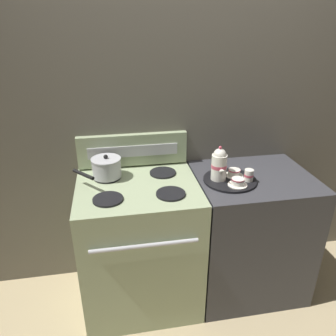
{
  "coord_description": "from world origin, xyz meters",
  "views": [
    {
      "loc": [
        -0.51,
        -1.78,
        1.84
      ],
      "look_at": [
        -0.18,
        0.05,
        0.98
      ],
      "focal_mm": 35.0,
      "sensor_mm": 36.0,
      "label": 1
    }
  ],
  "objects_px": {
    "serving_tray": "(230,180)",
    "teacup_right": "(234,173)",
    "stove": "(140,244)",
    "teapot": "(219,164)",
    "creamer_jug": "(249,175)",
    "teacup_left": "(238,182)",
    "saucepan": "(106,167)"
  },
  "relations": [
    {
      "from": "teacup_right",
      "to": "teacup_left",
      "type": "bearing_deg",
      "value": -101.5
    },
    {
      "from": "serving_tray",
      "to": "teacup_right",
      "type": "relative_size",
      "value": 2.84
    },
    {
      "from": "teapot",
      "to": "teacup_left",
      "type": "relative_size",
      "value": 1.88
    },
    {
      "from": "teapot",
      "to": "serving_tray",
      "type": "bearing_deg",
      "value": -10.19
    },
    {
      "from": "saucepan",
      "to": "teacup_left",
      "type": "height_order",
      "value": "saucepan"
    },
    {
      "from": "saucepan",
      "to": "teapot",
      "type": "bearing_deg",
      "value": -13.51
    },
    {
      "from": "stove",
      "to": "teapot",
      "type": "bearing_deg",
      "value": -2.8
    },
    {
      "from": "saucepan",
      "to": "teapot",
      "type": "distance_m",
      "value": 0.71
    },
    {
      "from": "stove",
      "to": "creamer_jug",
      "type": "height_order",
      "value": "creamer_jug"
    },
    {
      "from": "stove",
      "to": "serving_tray",
      "type": "xyz_separation_m",
      "value": [
        0.58,
        -0.04,
        0.45
      ]
    },
    {
      "from": "teacup_left",
      "to": "stove",
      "type": "bearing_deg",
      "value": 168.02
    },
    {
      "from": "saucepan",
      "to": "stove",
      "type": "bearing_deg",
      "value": -37.54
    },
    {
      "from": "stove",
      "to": "serving_tray",
      "type": "bearing_deg",
      "value": -3.74
    },
    {
      "from": "stove",
      "to": "creamer_jug",
      "type": "bearing_deg",
      "value": -6.43
    },
    {
      "from": "saucepan",
      "to": "serving_tray",
      "type": "distance_m",
      "value": 0.79
    },
    {
      "from": "teapot",
      "to": "creamer_jug",
      "type": "xyz_separation_m",
      "value": [
        0.18,
        -0.05,
        -0.06
      ]
    },
    {
      "from": "stove",
      "to": "teacup_right",
      "type": "distance_m",
      "value": 0.79
    },
    {
      "from": "stove",
      "to": "teacup_left",
      "type": "relative_size",
      "value": 7.69
    },
    {
      "from": "saucepan",
      "to": "creamer_jug",
      "type": "xyz_separation_m",
      "value": [
        0.87,
        -0.22,
        -0.02
      ]
    },
    {
      "from": "serving_tray",
      "to": "teacup_right",
      "type": "xyz_separation_m",
      "value": [
        0.04,
        0.03,
        0.03
      ]
    },
    {
      "from": "stove",
      "to": "creamer_jug",
      "type": "xyz_separation_m",
      "value": [
        0.69,
        -0.08,
        0.5
      ]
    },
    {
      "from": "saucepan",
      "to": "teacup_right",
      "type": "distance_m",
      "value": 0.82
    },
    {
      "from": "stove",
      "to": "saucepan",
      "type": "xyz_separation_m",
      "value": [
        -0.18,
        0.14,
        0.52
      ]
    },
    {
      "from": "stove",
      "to": "teacup_right",
      "type": "bearing_deg",
      "value": -0.33
    },
    {
      "from": "serving_tray",
      "to": "teapot",
      "type": "bearing_deg",
      "value": 169.81
    },
    {
      "from": "stove",
      "to": "teapot",
      "type": "relative_size",
      "value": 4.09
    },
    {
      "from": "saucepan",
      "to": "teapot",
      "type": "relative_size",
      "value": 1.33
    },
    {
      "from": "serving_tray",
      "to": "teapot",
      "type": "xyz_separation_m",
      "value": [
        -0.07,
        0.01,
        0.11
      ]
    },
    {
      "from": "stove",
      "to": "teapot",
      "type": "xyz_separation_m",
      "value": [
        0.51,
        -0.02,
        0.56
      ]
    },
    {
      "from": "serving_tray",
      "to": "creamer_jug",
      "type": "distance_m",
      "value": 0.12
    },
    {
      "from": "stove",
      "to": "teacup_right",
      "type": "xyz_separation_m",
      "value": [
        0.62,
        -0.0,
        0.48
      ]
    },
    {
      "from": "teacup_left",
      "to": "creamer_jug",
      "type": "distance_m",
      "value": 0.1
    }
  ]
}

